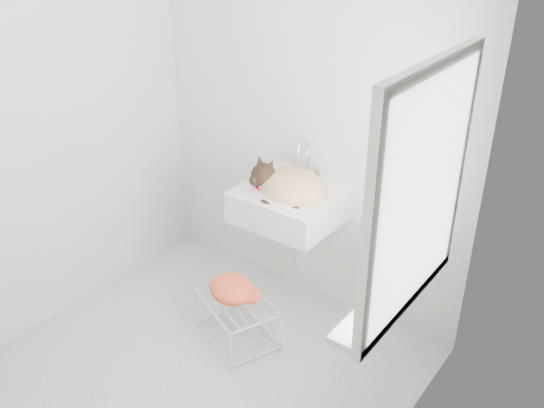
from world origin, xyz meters
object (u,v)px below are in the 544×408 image
Objects in this scene: cat at (289,187)px; wire_rack at (237,319)px; bottle_a at (372,311)px; sink at (289,191)px; bottle_c at (408,273)px; bottle_b at (389,293)px.

cat reaches higher than wire_rack.
wire_rack is at bearing 164.23° from bottle_a.
wire_rack is at bearing -101.73° from cat.
bottle_c is (0.94, -0.37, 0.00)m from sink.
bottle_c is (1.00, 0.08, 0.70)m from wire_rack.
cat is at bearing 80.55° from wire_rack.
bottle_a is (1.00, -0.28, 0.70)m from wire_rack.
sink is 2.50× the size of bottle_a.
bottle_b is 1.18× the size of bottle_c.
bottle_b is (0.00, 0.16, 0.00)m from bottle_a.
bottle_b is 0.20m from bottle_c.
sink is 0.05m from cat.
cat is 1.08m from bottle_b.
bottle_a is at bearing -39.67° from cat.
sink is 1.09m from bottle_b.
bottle_a reaches higher than bottle_b.
cat is (0.01, -0.02, 0.04)m from sink.
bottle_a is at bearing -37.70° from sink.
cat is at bearing 149.49° from bottle_b.
bottle_b is at bearing -90.00° from bottle_c.
sink is at bearing 158.64° from bottle_c.
sink is 2.71× the size of bottle_b.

